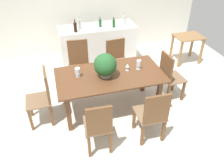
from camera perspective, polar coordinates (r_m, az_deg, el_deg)
The scene contains 21 objects.
ground_plane at distance 4.53m, azimuth -0.57°, elevation -6.61°, with size 7.04×7.04×0.00m, color silver.
back_wall at distance 6.20m, azimuth -7.37°, elevation 18.42°, with size 6.40×0.10×2.60m, color silver.
dining_table at distance 4.10m, azimuth -0.50°, elevation 0.11°, with size 1.90×1.00×0.77m.
chair_far_right at distance 5.04m, azimuth 1.29°, elevation 5.33°, with size 0.49×0.51×0.94m.
chair_near_right at distance 3.61m, azimuth 10.14°, elevation -8.39°, with size 0.44×0.47×0.99m.
chair_head_end at distance 4.07m, azimuth -16.82°, elevation -3.55°, with size 0.43×0.46×1.02m.
chair_foot_end at distance 4.56m, azimuth 14.06°, elevation 1.26°, with size 0.44×0.46×1.00m.
chair_far_left at distance 4.86m, azimuth -8.24°, elevation 4.43°, with size 0.49×0.47×1.04m.
chair_near_left at distance 3.41m, azimuth -3.41°, elevation -11.28°, with size 0.43×0.47×0.97m.
flower_centerpiece at distance 3.87m, azimuth -1.70°, elevation 3.69°, with size 0.40×0.40×0.43m.
crystal_vase_left at distance 4.21m, azimuth -2.79°, elevation 4.54°, with size 0.10×0.10×0.19m.
crystal_vase_center_near at distance 4.17m, azimuth 6.69°, elevation 4.03°, with size 0.08×0.08×0.18m.
crystal_vase_right at distance 3.98m, azimuth -8.58°, elevation 2.10°, with size 0.09×0.09×0.17m.
wine_glass at distance 4.12m, azimuth 3.88°, elevation 3.62°, with size 0.07×0.07×0.14m.
kitchen_counter at distance 5.79m, azimuth -3.56°, elevation 8.77°, with size 1.85×0.65×0.96m, color white.
wine_bottle_clear at distance 5.55m, azimuth -2.97°, elevation 13.99°, with size 0.07×0.07×0.24m.
wine_bottle_green at distance 5.43m, azimuth -8.18°, elevation 13.61°, with size 0.08×0.08×0.31m.
wine_bottle_dark at distance 5.52m, azimuth 0.45°, elevation 13.96°, with size 0.07×0.07×0.24m.
wine_bottle_tall at distance 5.31m, azimuth -9.16°, elevation 12.88°, with size 0.08×0.08×0.29m.
wine_bottle_amber at distance 5.69m, azimuth 3.09°, elevation 14.74°, with size 0.07×0.07×0.29m.
side_table at distance 6.07m, azimuth 18.38°, elevation 8.93°, with size 0.67×0.51×0.71m.
Camera 1 is at (-0.89, -3.31, 2.96)m, focal length 36.60 mm.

